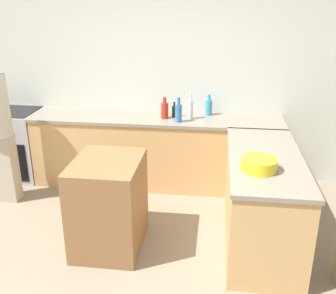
# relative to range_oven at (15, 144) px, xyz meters

# --- Properties ---
(ground_plane) EXTENTS (14.00, 14.00, 0.00)m
(ground_plane) POSITION_rel_range_oven_xyz_m (1.92, -2.00, -0.46)
(ground_plane) COLOR gray
(wall_back) EXTENTS (8.00, 0.06, 2.70)m
(wall_back) POSITION_rel_range_oven_xyz_m (1.92, 0.34, 0.89)
(wall_back) COLOR silver
(wall_back) RESTS_ON ground_plane
(counter_back) EXTENTS (3.13, 0.65, 0.91)m
(counter_back) POSITION_rel_range_oven_xyz_m (1.92, -0.00, -0.00)
(counter_back) COLOR tan
(counter_back) RESTS_ON ground_plane
(counter_peninsula) EXTENTS (0.69, 1.67, 0.91)m
(counter_peninsula) POSITION_rel_range_oven_xyz_m (3.15, -1.13, -0.00)
(counter_peninsula) COLOR tan
(counter_peninsula) RESTS_ON ground_plane
(range_oven) EXTENTS (0.71, 0.63, 0.92)m
(range_oven) POSITION_rel_range_oven_xyz_m (0.00, 0.00, 0.00)
(range_oven) COLOR #ADADB2
(range_oven) RESTS_ON ground_plane
(island_table) EXTENTS (0.62, 0.77, 0.90)m
(island_table) POSITION_rel_range_oven_xyz_m (1.68, -1.42, -0.01)
(island_table) COLOR brown
(island_table) RESTS_ON ground_plane
(mixing_bowl) EXTENTS (0.31, 0.31, 0.11)m
(mixing_bowl) POSITION_rel_range_oven_xyz_m (3.05, -1.46, 0.50)
(mixing_bowl) COLOR yellow
(mixing_bowl) RESTS_ON counter_peninsula
(vinegar_bottle_clear) EXTENTS (0.06, 0.06, 0.31)m
(vinegar_bottle_clear) POSITION_rel_range_oven_xyz_m (2.35, -0.02, 0.57)
(vinegar_bottle_clear) COLOR silver
(vinegar_bottle_clear) RESTS_ON counter_back
(water_bottle_blue) EXTENTS (0.08, 0.08, 0.30)m
(water_bottle_blue) POSITION_rel_range_oven_xyz_m (2.22, -0.16, 0.57)
(water_bottle_blue) COLOR #386BB7
(water_bottle_blue) RESTS_ON counter_back
(dish_soap_bottle) EXTENTS (0.08, 0.08, 0.26)m
(dish_soap_bottle) POSITION_rel_range_oven_xyz_m (2.57, 0.18, 0.55)
(dish_soap_bottle) COLOR #338CBF
(dish_soap_bottle) RESTS_ON counter_back
(hot_sauce_bottle) EXTENTS (0.09, 0.09, 0.26)m
(hot_sauce_bottle) POSITION_rel_range_oven_xyz_m (2.04, -0.04, 0.55)
(hot_sauce_bottle) COLOR red
(hot_sauce_bottle) RESTS_ON counter_back
(wine_bottle_dark) EXTENTS (0.06, 0.06, 0.19)m
(wine_bottle_dark) POSITION_rel_range_oven_xyz_m (2.14, 0.05, 0.52)
(wine_bottle_dark) COLOR black
(wine_bottle_dark) RESTS_ON counter_back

